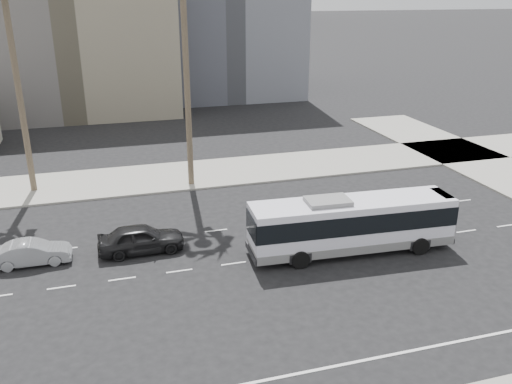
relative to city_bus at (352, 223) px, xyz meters
name	(u,v)px	position (x,y,z in m)	size (l,w,h in m)	color
ground	(285,257)	(-3.84, 0.39, -1.77)	(700.00, 700.00, 0.00)	black
sidewalk_north	(223,172)	(-3.84, 15.89, -1.69)	(120.00, 7.00, 0.15)	gray
midrise_beige_west	(69,35)	(-15.84, 45.39, 7.23)	(24.00, 18.00, 18.00)	#635E59
city_bus	(352,223)	(0.00, 0.00, 0.00)	(11.82, 3.25, 3.36)	silver
car_a	(141,239)	(-11.55, 3.30, -0.94)	(4.86, 1.96, 1.66)	black
car_b	(32,253)	(-17.41, 3.49, -1.09)	(4.09, 1.42, 1.35)	gray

